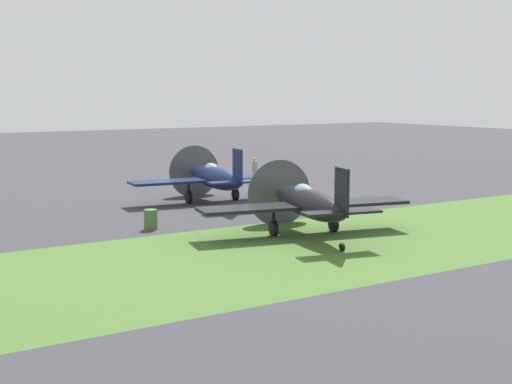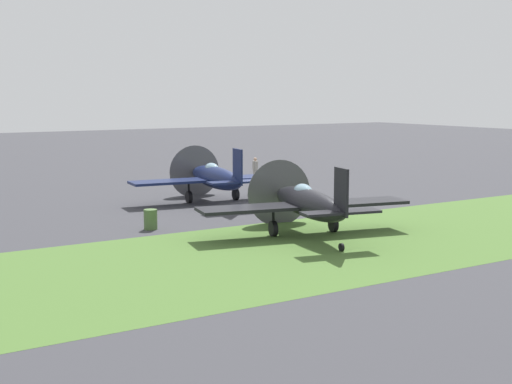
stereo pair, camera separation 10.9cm
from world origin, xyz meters
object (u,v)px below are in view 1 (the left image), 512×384
fuel_drum (151,219)px  ground_crew_chief (255,170)px  airplane_lead (214,177)px  airplane_wingman (307,203)px

fuel_drum → ground_crew_chief: bearing=42.2°
airplane_lead → ground_crew_chief: (6.45, 6.09, -0.49)m
ground_crew_chief → airplane_wingman: bearing=-0.4°
airplane_lead → fuel_drum: bearing=-132.2°
airplane_wingman → fuel_drum: airplane_wingman is taller
airplane_lead → ground_crew_chief: airplane_lead is taller
airplane_wingman → ground_crew_chief: airplane_wingman is taller
airplane_wingman → airplane_lead: bearing=95.8°
airplane_lead → ground_crew_chief: bearing=50.2°
airplane_lead → fuel_drum: size_ratio=10.52×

